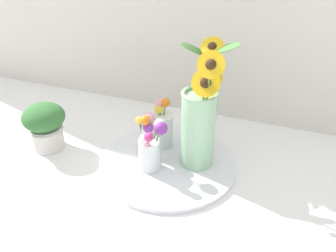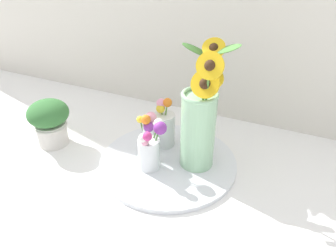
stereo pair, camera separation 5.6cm
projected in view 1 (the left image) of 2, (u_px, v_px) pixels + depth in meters
name	position (u px, v px, depth m)	size (l,w,h in m)	color
ground_plane	(169.00, 178.00, 1.07)	(6.00, 6.00, 0.00)	white
serving_tray	(168.00, 162.00, 1.13)	(0.47, 0.47, 0.02)	silver
mason_jar_sunflowers	(199.00, 121.00, 1.04)	(0.21, 0.18, 0.42)	#99CC9E
vase_small_center	(151.00, 149.00, 1.05)	(0.09, 0.09, 0.18)	white
vase_bulb_right	(146.00, 135.00, 1.12)	(0.07, 0.07, 0.16)	white
vase_small_back	(162.00, 127.00, 1.17)	(0.08, 0.08, 0.18)	white
potted_plant	(45.00, 124.00, 1.17)	(0.15, 0.15, 0.18)	beige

